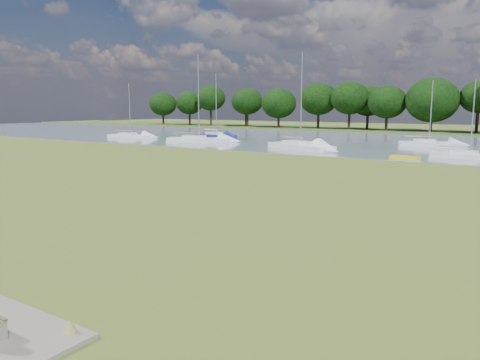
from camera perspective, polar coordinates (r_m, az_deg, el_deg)
The scene contains 10 objects.
ground at distance 21.01m, azimuth 5.92°, elevation -3.81°, with size 220.00×220.00×0.00m, color olive.
river at distance 61.14m, azimuth 24.34°, elevation 3.86°, with size 220.00×40.00×0.10m, color slate.
kayak at distance 43.69m, azimuth 19.45°, elevation 2.63°, with size 2.61×0.61×0.26m, color yellow.
tree_line at distance 89.07m, azimuth 18.97°, elevation 9.42°, with size 116.46×8.31×10.05m.
sailboat_3 at distance 60.69m, azimuth -5.10°, elevation 5.11°, with size 8.32×5.39×10.98m.
sailboat_4 at distance 50.89m, azimuth 7.30°, elevation 4.32°, with size 8.65×5.40×10.18m.
sailboat_5 at distance 67.79m, azimuth -2.94°, elevation 5.55°, with size 6.88×3.25×9.18m.
sailboat_6 at distance 46.38m, azimuth 26.14°, elevation 2.89°, with size 6.58×2.09×6.95m.
sailboat_7 at distance 58.42m, azimuth 21.98°, elevation 4.30°, with size 6.86×4.00×7.50m.
sailboat_8 at distance 70.40m, azimuth -13.25°, elevation 5.38°, with size 6.93×3.68×7.81m.
Camera 1 is at (9.34, -18.24, 4.64)m, focal length 35.00 mm.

